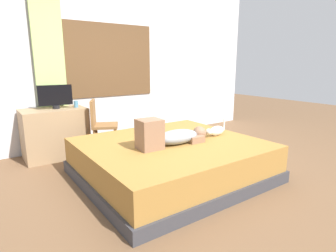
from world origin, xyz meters
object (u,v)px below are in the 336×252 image
(bed, at_px, (171,159))
(tv_monitor, at_px, (55,96))
(chair_by_desk, at_px, (100,123))
(person_lying, at_px, (171,136))
(desk, at_px, (55,133))
(cat, at_px, (216,131))
(cup, at_px, (76,104))

(bed, relative_size, tv_monitor, 4.39)
(chair_by_desk, bearing_deg, person_lying, -78.09)
(bed, xyz_separation_m, tv_monitor, (-0.93, 1.62, 0.70))
(desk, bearing_deg, cat, -46.48)
(person_lying, distance_m, chair_by_desk, 1.46)
(cat, xyz_separation_m, chair_by_desk, (-1.04, 1.43, -0.01))
(bed, height_order, cat, cat)
(bed, xyz_separation_m, desk, (-0.98, 1.62, 0.15))
(tv_monitor, relative_size, cup, 4.82)
(bed, bearing_deg, cup, 112.42)
(desk, bearing_deg, cup, -7.98)
(cat, bearing_deg, tv_monitor, 132.66)
(tv_monitor, bearing_deg, desk, 180.00)
(bed, distance_m, desk, 1.90)
(bed, bearing_deg, cat, -9.08)
(bed, bearing_deg, tv_monitor, 119.84)
(cup, distance_m, chair_by_desk, 0.47)
(bed, relative_size, cup, 21.16)
(person_lying, xyz_separation_m, desk, (-0.90, 1.73, -0.20))
(desk, relative_size, cup, 9.02)
(person_lying, height_order, cat, person_lying)
(bed, relative_size, person_lying, 2.25)
(person_lying, bearing_deg, cat, -0.08)
(cat, xyz_separation_m, tv_monitor, (-1.59, 1.73, 0.40))
(tv_monitor, distance_m, cup, 0.31)
(bed, distance_m, person_lying, 0.37)
(cup, bearing_deg, person_lying, -71.19)
(person_lying, distance_m, cat, 0.74)
(tv_monitor, height_order, chair_by_desk, tv_monitor)
(cat, distance_m, desk, 2.39)
(person_lying, relative_size, tv_monitor, 1.95)
(cat, bearing_deg, chair_by_desk, 126.05)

